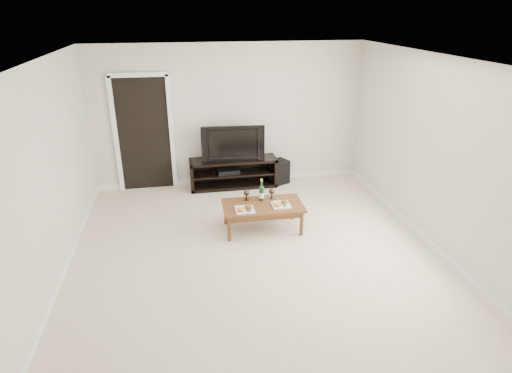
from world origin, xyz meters
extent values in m
plane|color=beige|center=(0.00, 0.00, 0.00)|extent=(5.50, 5.50, 0.00)
cube|color=beige|center=(0.00, 2.77, 1.30)|extent=(5.00, 0.04, 2.60)
cube|color=white|center=(0.00, 0.00, 2.62)|extent=(5.00, 5.50, 0.04)
cube|color=black|center=(-1.55, 2.73, 1.02)|extent=(0.90, 0.02, 2.05)
cube|color=black|center=(0.02, 2.50, 0.28)|extent=(1.62, 0.45, 0.55)
imported|color=black|center=(0.02, 2.50, 0.88)|extent=(1.15, 0.23, 0.66)
cube|color=black|center=(-0.08, 2.48, 0.33)|extent=(0.42, 0.33, 0.08)
cube|color=black|center=(0.92, 2.53, 0.23)|extent=(0.40, 0.40, 0.45)
cube|color=brown|center=(0.24, 0.73, 0.21)|extent=(1.21, 0.68, 0.42)
cube|color=white|center=(-0.06, 0.58, 0.45)|extent=(0.27, 0.27, 0.07)
cube|color=white|center=(0.50, 0.65, 0.45)|extent=(0.27, 0.27, 0.07)
cylinder|color=#0E331A|center=(0.25, 0.88, 0.59)|extent=(0.07, 0.07, 0.35)
camera|label=1|loc=(-0.91, -4.96, 3.16)|focal=30.00mm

